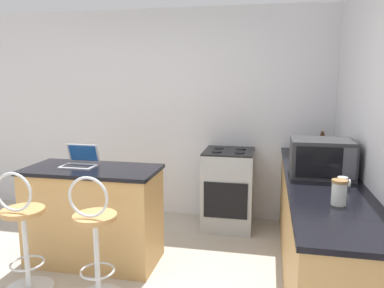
{
  "coord_description": "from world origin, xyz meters",
  "views": [
    {
      "loc": [
        1.23,
        -2.33,
        1.76
      ],
      "look_at": [
        0.39,
        1.72,
        1.03
      ],
      "focal_mm": 35.0,
      "sensor_mm": 36.0,
      "label": 1
    }
  ],
  "objects_px": {
    "microwave": "(322,158)",
    "mug_blue": "(303,160)",
    "laptop": "(80,160)",
    "pepper_mill": "(322,142)",
    "storage_jar": "(339,192)",
    "bar_stool_far": "(95,242)",
    "toaster": "(314,151)",
    "mug_white": "(343,184)",
    "stove_range": "(228,189)",
    "bar_stool_near": "(24,235)"
  },
  "relations": [
    {
      "from": "microwave",
      "to": "mug_blue",
      "type": "height_order",
      "value": "microwave"
    },
    {
      "from": "laptop",
      "to": "pepper_mill",
      "type": "bearing_deg",
      "value": 26.49
    },
    {
      "from": "storage_jar",
      "to": "microwave",
      "type": "bearing_deg",
      "value": 91.43
    },
    {
      "from": "bar_stool_far",
      "to": "storage_jar",
      "type": "distance_m",
      "value": 1.84
    },
    {
      "from": "laptop",
      "to": "bar_stool_far",
      "type": "bearing_deg",
      "value": -55.93
    },
    {
      "from": "toaster",
      "to": "pepper_mill",
      "type": "height_order",
      "value": "pepper_mill"
    },
    {
      "from": "bar_stool_far",
      "to": "microwave",
      "type": "distance_m",
      "value": 1.99
    },
    {
      "from": "storage_jar",
      "to": "mug_white",
      "type": "height_order",
      "value": "storage_jar"
    },
    {
      "from": "mug_white",
      "to": "mug_blue",
      "type": "height_order",
      "value": "mug_white"
    },
    {
      "from": "stove_range",
      "to": "mug_white",
      "type": "xyz_separation_m",
      "value": [
        1.0,
        -1.38,
        0.51
      ]
    },
    {
      "from": "toaster",
      "to": "mug_blue",
      "type": "distance_m",
      "value": 0.32
    },
    {
      "from": "microwave",
      "to": "storage_jar",
      "type": "xyz_separation_m",
      "value": [
        0.02,
        -0.75,
        -0.07
      ]
    },
    {
      "from": "stove_range",
      "to": "mug_white",
      "type": "height_order",
      "value": "mug_white"
    },
    {
      "from": "bar_stool_near",
      "to": "storage_jar",
      "type": "distance_m",
      "value": 2.45
    },
    {
      "from": "storage_jar",
      "to": "bar_stool_near",
      "type": "bearing_deg",
      "value": 179.8
    },
    {
      "from": "bar_stool_near",
      "to": "stove_range",
      "type": "height_order",
      "value": "bar_stool_near"
    },
    {
      "from": "laptop",
      "to": "mug_blue",
      "type": "height_order",
      "value": "laptop"
    },
    {
      "from": "stove_range",
      "to": "mug_blue",
      "type": "relative_size",
      "value": 9.6
    },
    {
      "from": "bar_stool_near",
      "to": "bar_stool_far",
      "type": "xyz_separation_m",
      "value": [
        0.63,
        0.0,
        0.0
      ]
    },
    {
      "from": "laptop",
      "to": "pepper_mill",
      "type": "distance_m",
      "value": 2.63
    },
    {
      "from": "storage_jar",
      "to": "pepper_mill",
      "type": "bearing_deg",
      "value": 86.08
    },
    {
      "from": "bar_stool_near",
      "to": "mug_blue",
      "type": "relative_size",
      "value": 10.71
    },
    {
      "from": "microwave",
      "to": "mug_white",
      "type": "relative_size",
      "value": 5.14
    },
    {
      "from": "bar_stool_far",
      "to": "toaster",
      "type": "height_order",
      "value": "toaster"
    },
    {
      "from": "toaster",
      "to": "bar_stool_far",
      "type": "bearing_deg",
      "value": -141.22
    },
    {
      "from": "toaster",
      "to": "pepper_mill",
      "type": "distance_m",
      "value": 0.45
    },
    {
      "from": "stove_range",
      "to": "mug_blue",
      "type": "bearing_deg",
      "value": -37.64
    },
    {
      "from": "stove_range",
      "to": "mug_blue",
      "type": "xyz_separation_m",
      "value": [
        0.78,
        -0.6,
        0.51
      ]
    },
    {
      "from": "mug_blue",
      "to": "toaster",
      "type": "bearing_deg",
      "value": 65.7
    },
    {
      "from": "mug_white",
      "to": "toaster",
      "type": "bearing_deg",
      "value": 94.84
    },
    {
      "from": "bar_stool_far",
      "to": "toaster",
      "type": "bearing_deg",
      "value": 38.78
    },
    {
      "from": "bar_stool_near",
      "to": "pepper_mill",
      "type": "distance_m",
      "value": 3.18
    },
    {
      "from": "microwave",
      "to": "mug_blue",
      "type": "xyz_separation_m",
      "value": [
        -0.11,
        0.39,
        -0.11
      ]
    },
    {
      "from": "toaster",
      "to": "storage_jar",
      "type": "xyz_separation_m",
      "value": [
        0.0,
        -1.43,
        -0.01
      ]
    },
    {
      "from": "pepper_mill",
      "to": "microwave",
      "type": "bearing_deg",
      "value": -97.52
    },
    {
      "from": "microwave",
      "to": "stove_range",
      "type": "xyz_separation_m",
      "value": [
        -0.89,
        0.99,
        -0.62
      ]
    },
    {
      "from": "microwave",
      "to": "mug_white",
      "type": "bearing_deg",
      "value": -74.75
    },
    {
      "from": "bar_stool_near",
      "to": "microwave",
      "type": "bearing_deg",
      "value": 17.36
    },
    {
      "from": "stove_range",
      "to": "pepper_mill",
      "type": "xyz_separation_m",
      "value": [
        1.04,
        0.12,
        0.58
      ]
    },
    {
      "from": "toaster",
      "to": "laptop",
      "type": "bearing_deg",
      "value": -161.59
    },
    {
      "from": "bar_stool_far",
      "to": "stove_range",
      "type": "relative_size",
      "value": 1.12
    },
    {
      "from": "laptop",
      "to": "storage_jar",
      "type": "relative_size",
      "value": 1.87
    },
    {
      "from": "bar_stool_near",
      "to": "pepper_mill",
      "type": "relative_size",
      "value": 4.33
    },
    {
      "from": "stove_range",
      "to": "mug_blue",
      "type": "height_order",
      "value": "mug_blue"
    },
    {
      "from": "toaster",
      "to": "mug_white",
      "type": "relative_size",
      "value": 2.81
    },
    {
      "from": "stove_range",
      "to": "toaster",
      "type": "bearing_deg",
      "value": -18.78
    },
    {
      "from": "bar_stool_far",
      "to": "mug_blue",
      "type": "bearing_deg",
      "value": 34.61
    },
    {
      "from": "bar_stool_far",
      "to": "mug_blue",
      "type": "relative_size",
      "value": 10.71
    },
    {
      "from": "bar_stool_far",
      "to": "mug_white",
      "type": "xyz_separation_m",
      "value": [
        1.86,
        0.35,
        0.48
      ]
    },
    {
      "from": "bar_stool_far",
      "to": "microwave",
      "type": "xyz_separation_m",
      "value": [
        1.75,
        0.74,
        0.59
      ]
    }
  ]
}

